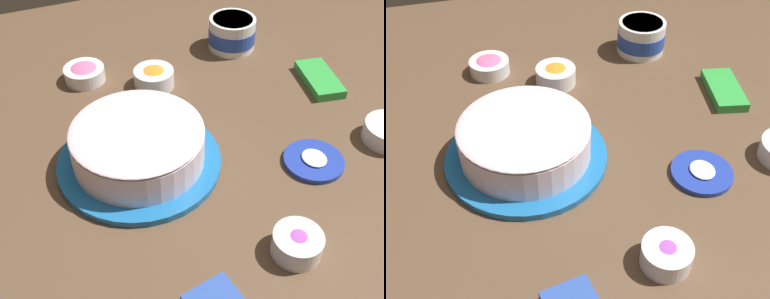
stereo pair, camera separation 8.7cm
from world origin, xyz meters
TOP-DOWN VIEW (x-y plane):
  - ground_plane at (0.00, 0.00)m, footprint 1.54×1.54m
  - frosted_cake at (-0.06, -0.14)m, footprint 0.30×0.30m
  - frosting_tub at (-0.36, 0.20)m, footprint 0.12×0.12m
  - frosting_tub_lid at (0.07, 0.16)m, footprint 0.11×0.11m
  - sprinkle_bowl_pink at (-0.36, -0.17)m, footprint 0.09×0.09m
  - sprinkle_bowl_rainbow at (0.22, 0.02)m, footprint 0.08×0.08m
  - sprinkle_bowl_orange at (-0.28, -0.03)m, footprint 0.09×0.09m
  - candy_box_upper at (-0.15, 0.32)m, footprint 0.15×0.09m

SIDE VIEW (x-z plane):
  - ground_plane at x=0.00m, z-range 0.00..0.00m
  - frosting_tub_lid at x=0.07m, z-range 0.00..0.01m
  - candy_box_upper at x=-0.15m, z-range 0.00..0.02m
  - sprinkle_bowl_pink at x=-0.36m, z-range 0.00..0.04m
  - sprinkle_bowl_rainbow at x=0.22m, z-range 0.00..0.04m
  - sprinkle_bowl_orange at x=-0.28m, z-range 0.00..0.04m
  - frosting_tub at x=-0.36m, z-range 0.00..0.08m
  - frosted_cake at x=-0.06m, z-range 0.00..0.09m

